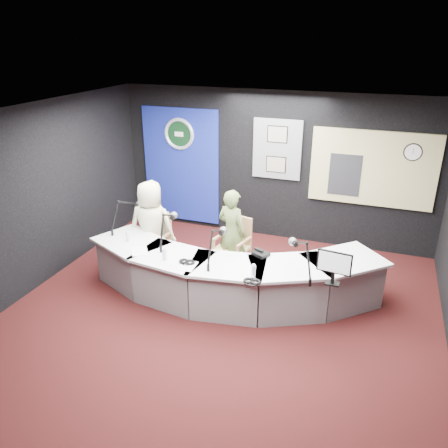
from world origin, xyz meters
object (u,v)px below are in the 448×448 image
(armchair_left, at_px, (153,243))
(armchair_right, at_px, (232,250))
(person_man, at_px, (151,227))
(person_woman, at_px, (232,233))
(broadcast_desk, at_px, (228,276))

(armchair_left, height_order, armchair_right, armchair_left)
(armchair_right, relative_size, person_man, 0.54)
(person_man, relative_size, person_woman, 1.06)
(broadcast_desk, height_order, person_man, person_man)
(armchair_right, bearing_deg, person_man, -153.75)
(armchair_right, relative_size, person_woman, 0.58)
(armchair_left, bearing_deg, broadcast_desk, -9.14)
(armchair_left, relative_size, armchair_right, 1.12)
(person_woman, bearing_deg, armchair_left, 31.78)
(broadcast_desk, relative_size, armchair_left, 4.74)
(armchair_right, distance_m, person_man, 1.38)
(armchair_left, relative_size, person_man, 0.61)
(armchair_left, xyz_separation_m, person_woman, (1.30, 0.31, 0.26))
(armchair_left, distance_m, armchair_right, 1.34)
(armchair_left, height_order, person_man, person_man)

